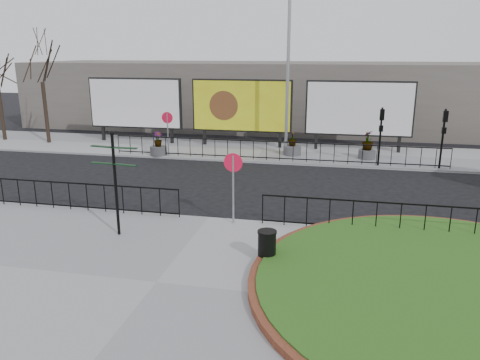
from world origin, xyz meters
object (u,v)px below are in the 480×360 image
(fingerpost_sign, at_px, (115,173))
(planter_a, at_px, (158,147))
(planter_b, at_px, (292,147))
(billboard_mid, at_px, (242,106))
(litter_bin, at_px, (267,246))
(planter_c, at_px, (367,148))
(lamp_post, at_px, (288,71))

(fingerpost_sign, height_order, planter_a, fingerpost_sign)
(fingerpost_sign, relative_size, planter_b, 2.47)
(planter_b, bearing_deg, planter_a, -167.92)
(billboard_mid, distance_m, planter_b, 4.40)
(litter_bin, height_order, planter_c, planter_c)
(fingerpost_sign, xyz_separation_m, litter_bin, (5.01, -0.98, -1.59))
(billboard_mid, height_order, planter_b, billboard_mid)
(planter_b, bearing_deg, lamp_post, 180.00)
(planter_a, height_order, planter_c, planter_c)
(fingerpost_sign, height_order, planter_b, fingerpost_sign)
(planter_b, bearing_deg, planter_c, -1.21)
(planter_c, bearing_deg, fingerpost_sign, -122.74)
(lamp_post, xyz_separation_m, litter_bin, (1.09, -14.15, -4.25))
(lamp_post, relative_size, planter_a, 6.92)
(litter_bin, bearing_deg, planter_a, 123.17)
(litter_bin, bearing_deg, planter_b, 92.95)
(fingerpost_sign, height_order, planter_c, fingerpost_sign)
(litter_bin, bearing_deg, lamp_post, 94.39)
(fingerpost_sign, relative_size, planter_c, 2.18)
(litter_bin, relative_size, planter_c, 0.58)
(lamp_post, distance_m, planter_b, 4.28)
(planter_a, bearing_deg, litter_bin, -56.83)
(lamp_post, height_order, litter_bin, lamp_post)
(planter_a, xyz_separation_m, planter_c, (11.61, 1.51, 0.17))
(billboard_mid, bearing_deg, litter_bin, -75.76)
(lamp_post, relative_size, litter_bin, 10.17)
(fingerpost_sign, xyz_separation_m, planter_b, (4.28, 13.17, -1.60))
(billboard_mid, xyz_separation_m, planter_b, (3.36, -1.97, -2.03))
(planter_a, bearing_deg, billboard_mid, 40.98)
(fingerpost_sign, bearing_deg, litter_bin, -3.26)
(lamp_post, distance_m, fingerpost_sign, 14.00)
(fingerpost_sign, bearing_deg, planter_a, 113.33)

